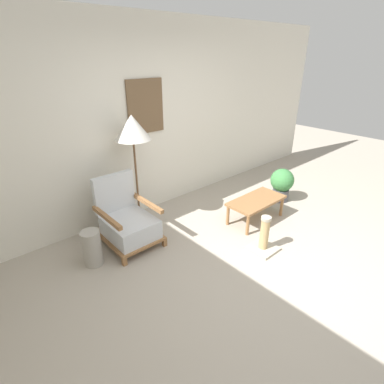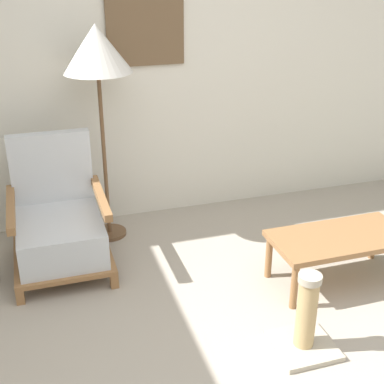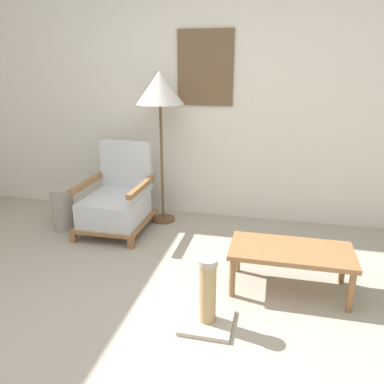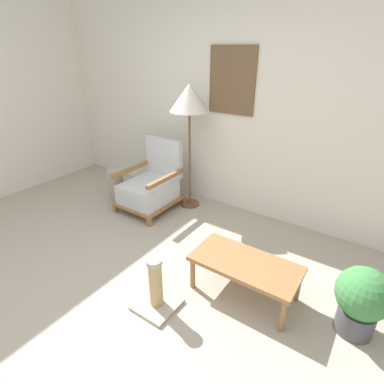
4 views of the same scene
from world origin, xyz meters
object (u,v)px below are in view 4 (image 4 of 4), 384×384
object	(u,v)px
armchair	(151,186)
vase	(116,185)
coffee_table	(245,266)
potted_plant	(362,299)
scratching_post	(156,290)
floor_lamp	(189,101)

from	to	relation	value
armchair	vase	distance (m)	0.55
coffee_table	vase	world-z (taller)	vase
coffee_table	vase	xyz separation A→B (m)	(-2.19, 0.61, -0.07)
potted_plant	scratching_post	xyz separation A→B (m)	(-1.33, -0.64, -0.14)
armchair	potted_plant	world-z (taller)	armchair
vase	scratching_post	distance (m)	2.03
potted_plant	vase	bearing A→B (deg)	170.86
vase	potted_plant	xyz separation A→B (m)	(3.02, -0.49, 0.09)
armchair	floor_lamp	bearing A→B (deg)	41.07
floor_lamp	coffee_table	bearing A→B (deg)	-39.37
armchair	floor_lamp	size ratio (longest dim) A/B	0.56
armchair	vase	xyz separation A→B (m)	(-0.53, -0.12, -0.08)
vase	coffee_table	bearing A→B (deg)	-15.59
potted_plant	floor_lamp	bearing A→B (deg)	156.25
floor_lamp	armchair	bearing A→B (deg)	-138.93
coffee_table	floor_lamp	bearing A→B (deg)	140.63
armchair	coffee_table	distance (m)	1.81
floor_lamp	scratching_post	xyz separation A→B (m)	(0.78, -1.57, -1.17)
vase	scratching_post	world-z (taller)	scratching_post
coffee_table	potted_plant	bearing A→B (deg)	8.65
armchair	scratching_post	world-z (taller)	armchair
potted_plant	scratching_post	size ratio (longest dim) A/B	1.17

